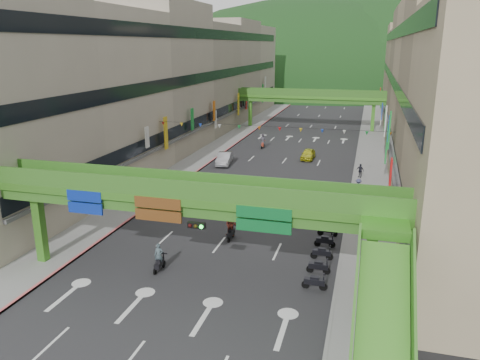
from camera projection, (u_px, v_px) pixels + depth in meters
The scene contains 23 objects.
ground at pixel (149, 336), 24.54m from camera, with size 320.00×320.00×0.00m, color black.
road_slab at pixel (296, 146), 70.83m from camera, with size 18.00×140.00×0.02m, color #28282B.
sidewalk_left at pixel (227, 141), 73.62m from camera, with size 4.00×140.00×0.15m, color gray.
sidewalk_right at pixel (371, 149), 68.00m from camera, with size 4.00×140.00×0.15m, color gray.
curb_left at pixel (238, 142), 73.13m from camera, with size 0.20×140.00×0.18m, color #CC5959.
curb_right at pixel (358, 148), 68.48m from camera, with size 0.20×140.00×0.18m, color gray.
building_row_left at pixel (178, 80), 73.04m from camera, with size 12.80×95.00×19.00m.
building_row_right at pixel (437, 85), 63.36m from camera, with size 12.80×95.00×19.00m.
overpass_near at pixel (199, 210), 27.84m from camera, with size 28.00×12.27×7.10m.
overpass_far at pixel (310, 99), 83.22m from camera, with size 28.00×2.20×7.10m.
hill_left at pixel (302, 85), 176.51m from camera, with size 168.00×140.00×112.00m, color #1C4419.
hill_right at pixel (410, 83), 184.80m from camera, with size 208.00×176.00×128.00m, color #1C4419.
bunting_string at pixel (269, 129), 50.66m from camera, with size 26.00×0.36×0.47m.
scooter_rider_near at pixel (159, 259), 31.33m from camera, with size 0.67×1.60×1.97m.
scooter_rider_mid at pixel (231, 226), 36.31m from camera, with size 0.89×1.60×2.16m.
scooter_rider_left at pixel (187, 181), 48.73m from camera, with size 1.02×1.60×2.09m.
scooter_rider_far at pixel (263, 141), 68.74m from camera, with size 0.96×1.60×2.19m.
parked_scooter_row at pixel (322, 253), 33.12m from camera, with size 1.60×9.35×1.08m.
car_silver at pixel (224, 159), 59.37m from camera, with size 1.61×4.62×1.52m, color #B3B2B9.
car_yellow at pixel (308, 154), 62.19m from camera, with size 1.62×4.03×1.37m, color gold.
pedestrian_red at pixel (365, 278), 28.95m from camera, with size 0.79×0.62×1.63m, color #A62D0E.
pedestrian_dark at pixel (360, 172), 53.19m from camera, with size 0.93×0.39×1.58m, color black.
pedestrian_blue at pixel (358, 189), 46.73m from camera, with size 0.81×0.52×1.73m, color #3B3D5E.
Camera 1 is at (10.29, -19.25, 14.69)m, focal length 35.00 mm.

